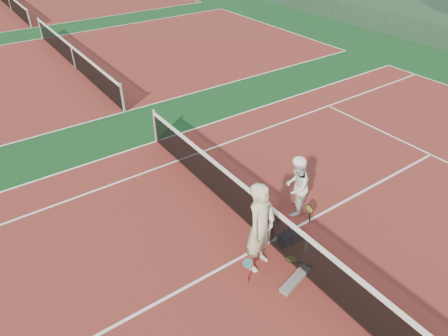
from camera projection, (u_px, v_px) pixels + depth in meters
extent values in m
plane|color=#0F3817|center=(269.00, 242.00, 9.01)|extent=(130.00, 130.00, 0.00)
cube|color=maroon|center=(269.00, 242.00, 9.00)|extent=(23.77, 10.97, 0.01)
cube|color=maroon|center=(76.00, 68.00, 18.11)|extent=(23.77, 10.97, 0.01)
cube|color=maroon|center=(12.00, 10.00, 27.21)|extent=(23.77, 10.97, 0.01)
imported|color=beige|center=(260.00, 227.00, 7.91)|extent=(0.88, 0.72, 2.07)
imported|color=white|center=(296.00, 187.00, 9.45)|extent=(0.94, 0.89, 1.53)
cube|color=black|center=(286.00, 238.00, 8.92)|extent=(0.34, 0.24, 0.27)
cube|color=#28102A|center=(295.00, 236.00, 9.00)|extent=(0.32, 0.23, 0.25)
cube|color=#66615D|center=(295.00, 280.00, 8.08)|extent=(0.89, 0.41, 0.09)
cylinder|color=#C5DEF9|center=(306.00, 247.00, 8.68)|extent=(0.09, 0.09, 0.30)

